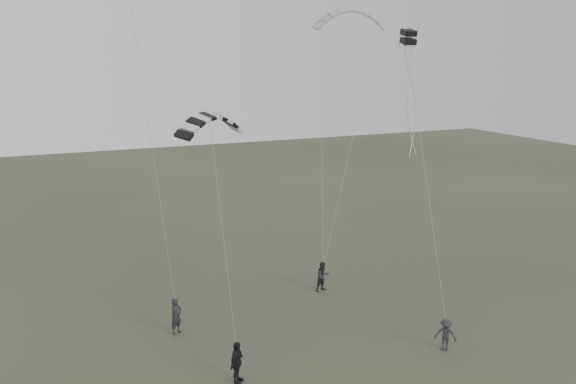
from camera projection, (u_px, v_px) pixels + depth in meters
name	position (u px, v px, depth m)	size (l,w,h in m)	color
ground	(322.00, 366.00, 26.30)	(140.00, 140.00, 0.00)	#363C29
flyer_left	(176.00, 316.00, 29.25)	(0.71, 0.47, 1.95)	#212227
flyer_right	(323.00, 276.00, 34.67)	(0.91, 0.71, 1.87)	#24242A
flyer_center	(237.00, 362.00, 24.79)	(1.14, 0.48, 1.95)	black
flyer_far	(446.00, 335.00, 27.56)	(1.08, 0.62, 1.68)	#2A292F
kite_pale_large	(350.00, 10.00, 35.30)	(4.57, 1.03, 1.83)	#ACAEB1
kite_striped	(210.00, 116.00, 24.67)	(3.43, 0.86, 1.31)	black
kite_box	(408.00, 37.00, 30.16)	(0.68, 0.68, 0.73)	black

